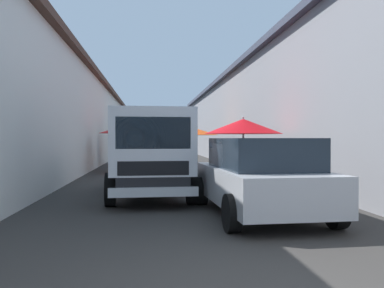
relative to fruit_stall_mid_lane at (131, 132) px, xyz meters
The scene contains 11 objects.
ground 5.88m from the fruit_stall_mid_lane, 160.53° to the right, with size 90.00×90.00×0.00m, color #33302D.
building_left_whitewash 5.93m from the fruit_stall_mid_lane, 120.88° to the left, with size 49.80×7.50×4.66m.
building_right_concrete 9.34m from the fruit_stall_mid_lane, 109.00° to the right, with size 49.80×7.50×5.12m.
fruit_stall_mid_lane is the anchor object (origin of this frame).
fruit_stall_far_left 4.21m from the fruit_stall_mid_lane, behind, with size 2.27×2.27×2.08m.
fruit_stall_far_right 3.28m from the fruit_stall_mid_lane, 105.11° to the right, with size 2.81×2.81×2.11m.
fruit_stall_near_left 10.60m from the fruit_stall_mid_lane, 158.48° to the right, with size 2.38×2.38×2.12m.
hatchback_car 14.89m from the fruit_stall_mid_lane, 168.07° to the right, with size 3.99×2.08×1.45m.
delivery_truck 12.61m from the fruit_stall_mid_lane, behind, with size 4.98×2.12×2.08m.
vendor_by_crates 1.68m from the fruit_stall_mid_lane, 138.95° to the left, with size 0.62×0.28×1.54m.
parked_scooter 7.75m from the fruit_stall_mid_lane, 141.56° to the right, with size 1.69×0.32×1.14m.
Camera 1 is at (-3.18, 0.83, 1.44)m, focal length 37.94 mm.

